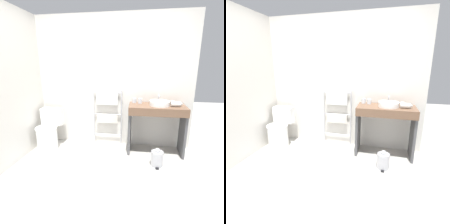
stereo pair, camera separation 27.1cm
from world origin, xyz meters
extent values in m
plane|color=#B2AFA8|center=(0.00, 0.00, 0.00)|extent=(12.00, 12.00, 0.00)
cube|color=silver|center=(0.00, 1.51, 1.23)|extent=(3.07, 0.12, 2.46)
cube|color=silver|center=(-1.48, 0.72, 1.23)|extent=(0.12, 2.14, 2.46)
cylinder|color=white|center=(-1.14, 0.97, 0.21)|extent=(0.38, 0.38, 0.42)
cylinder|color=white|center=(-1.14, 0.97, 0.43)|extent=(0.39, 0.39, 0.02)
cube|color=white|center=(-1.14, 1.23, 0.59)|extent=(0.40, 0.18, 0.32)
cylinder|color=silver|center=(-1.14, 1.23, 0.75)|extent=(0.05, 0.05, 0.01)
cylinder|color=silver|center=(-0.33, 1.41, 0.55)|extent=(0.02, 0.02, 1.09)
cylinder|color=silver|center=(0.22, 1.41, 0.55)|extent=(0.02, 0.02, 1.09)
cylinder|color=silver|center=(-0.06, 1.41, 0.20)|extent=(0.55, 0.02, 0.02)
cylinder|color=silver|center=(-0.06, 1.41, 0.62)|extent=(0.55, 0.02, 0.02)
cylinder|color=silver|center=(-0.06, 1.41, 1.05)|extent=(0.55, 0.02, 0.02)
cube|color=silver|center=(-0.06, 1.39, 0.94)|extent=(0.42, 0.04, 0.24)
cube|color=silver|center=(-0.06, 1.39, 0.54)|extent=(0.41, 0.04, 0.18)
cube|color=brown|center=(0.86, 1.18, 0.87)|extent=(0.97, 0.50, 0.03)
cube|color=brown|center=(0.86, 0.94, 0.80)|extent=(0.97, 0.02, 0.10)
cube|color=#4C4C4F|center=(0.40, 1.18, 0.43)|extent=(0.04, 0.43, 0.85)
cube|color=#4C4C4F|center=(1.33, 1.18, 0.43)|extent=(0.04, 0.43, 0.85)
cylinder|color=white|center=(0.90, 1.17, 0.93)|extent=(0.34, 0.34, 0.08)
cylinder|color=silver|center=(0.90, 1.17, 0.97)|extent=(0.28, 0.28, 0.01)
cylinder|color=silver|center=(0.90, 1.36, 0.97)|extent=(0.02, 0.02, 0.16)
cylinder|color=silver|center=(0.90, 1.32, 1.04)|extent=(0.02, 0.09, 0.02)
cylinder|color=silver|center=(0.46, 1.34, 0.93)|extent=(0.07, 0.07, 0.09)
cylinder|color=silver|center=(0.57, 1.30, 0.93)|extent=(0.07, 0.07, 0.09)
cylinder|color=white|center=(1.16, 1.13, 0.93)|extent=(0.15, 0.09, 0.09)
cone|color=silver|center=(1.26, 1.13, 0.93)|extent=(0.05, 0.07, 0.07)
cube|color=white|center=(1.12, 1.23, 0.93)|extent=(0.05, 0.11, 0.06)
cylinder|color=#B7B7BC|center=(0.87, 0.72, 0.12)|extent=(0.19, 0.19, 0.24)
sphere|color=#B7B7BC|center=(0.87, 0.72, 0.26)|extent=(0.09, 0.09, 0.09)
cube|color=black|center=(0.87, 0.61, 0.01)|extent=(0.05, 0.04, 0.02)
cube|color=#B2BCCC|center=(-1.05, 0.44, 0.01)|extent=(0.56, 0.36, 0.01)
camera|label=1|loc=(0.54, -1.85, 1.57)|focal=28.00mm
camera|label=2|loc=(0.81, -1.80, 1.57)|focal=28.00mm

